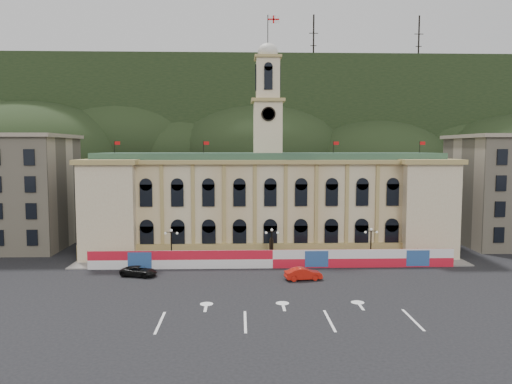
{
  "coord_description": "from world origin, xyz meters",
  "views": [
    {
      "loc": [
        -4.51,
        -51.76,
        16.29
      ],
      "look_at": [
        -2.18,
        18.0,
        10.18
      ],
      "focal_mm": 35.0,
      "sensor_mm": 36.0,
      "label": 1
    }
  ],
  "objects_px": {
    "red_sedan": "(303,274)",
    "statue": "(271,255)",
    "lamp_center": "(272,243)",
    "black_suv": "(139,271)"
  },
  "relations": [
    {
      "from": "black_suv",
      "to": "statue",
      "type": "bearing_deg",
      "value": -53.0
    },
    {
      "from": "lamp_center",
      "to": "red_sedan",
      "type": "bearing_deg",
      "value": -67.58
    },
    {
      "from": "statue",
      "to": "black_suv",
      "type": "bearing_deg",
      "value": -158.79
    },
    {
      "from": "statue",
      "to": "lamp_center",
      "type": "relative_size",
      "value": 0.72
    },
    {
      "from": "red_sedan",
      "to": "statue",
      "type": "bearing_deg",
      "value": 11.16
    },
    {
      "from": "statue",
      "to": "black_suv",
      "type": "height_order",
      "value": "statue"
    },
    {
      "from": "statue",
      "to": "lamp_center",
      "type": "bearing_deg",
      "value": -90.0
    },
    {
      "from": "lamp_center",
      "to": "red_sedan",
      "type": "distance_m",
      "value": 9.19
    },
    {
      "from": "lamp_center",
      "to": "statue",
      "type": "bearing_deg",
      "value": 90.0
    },
    {
      "from": "red_sedan",
      "to": "black_suv",
      "type": "xyz_separation_m",
      "value": [
        -20.8,
        2.46,
        -0.11
      ]
    }
  ]
}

